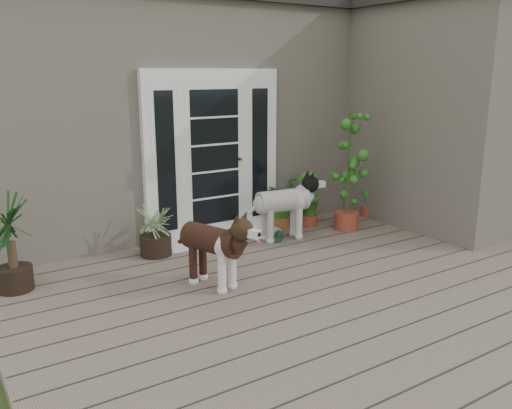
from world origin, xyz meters
TOP-DOWN VIEW (x-y plane):
  - deck at (0.00, 0.40)m, footprint 6.20×4.60m
  - house_main at (0.00, 4.65)m, footprint 7.40×4.00m
  - roof_main at (0.00, 4.65)m, footprint 7.60×4.20m
  - house_wing at (2.90, 1.50)m, footprint 1.60×2.40m
  - door_unit at (-0.20, 2.60)m, footprint 1.90×0.14m
  - door_step at (-0.20, 2.40)m, footprint 1.60×0.40m
  - brindle_dog at (-1.06, 1.07)m, footprint 0.64×0.94m
  - white_dog at (0.43, 1.95)m, footprint 0.95×0.51m
  - spider_plant at (-1.17, 2.27)m, footprint 0.81×0.81m
  - yucca at (-2.75, 2.05)m, footprint 0.80×0.80m
  - herb_a at (0.72, 2.40)m, footprint 0.69×0.69m
  - herb_b at (1.11, 2.28)m, footprint 0.44×0.44m
  - herb_c at (2.23, 2.18)m, footprint 0.54×0.54m
  - sapling at (1.44, 1.84)m, footprint 0.66×0.66m
  - clog_left at (0.03, 2.36)m, footprint 0.17×0.29m
  - clog_right at (0.37, 1.95)m, footprint 0.29×0.29m

SIDE VIEW (x-z plane):
  - deck at x=0.00m, z-range 0.00..0.12m
  - door_step at x=-0.20m, z-range 0.12..0.17m
  - clog_left at x=0.03m, z-range 0.12..0.20m
  - clog_right at x=0.37m, z-range 0.12..0.20m
  - herb_b at x=1.11m, z-range 0.12..0.66m
  - herb_c at x=2.23m, z-range 0.12..0.72m
  - herb_a at x=0.72m, z-range 0.12..0.75m
  - spider_plant at x=-1.17m, z-range 0.12..0.78m
  - brindle_dog at x=-1.06m, z-range 0.12..0.84m
  - white_dog at x=0.43m, z-range 0.12..0.87m
  - yucca at x=-2.75m, z-range 0.12..1.07m
  - sapling at x=1.44m, z-range 0.12..1.86m
  - door_unit at x=-0.20m, z-range 0.12..2.27m
  - house_main at x=0.00m, z-range 0.00..3.10m
  - house_wing at x=2.90m, z-range 0.00..3.10m
  - roof_main at x=0.00m, z-range 3.10..3.30m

